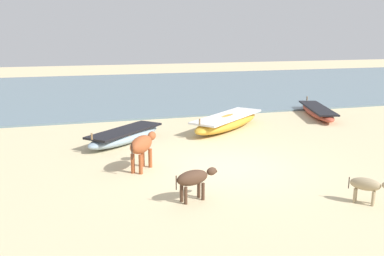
{
  "coord_description": "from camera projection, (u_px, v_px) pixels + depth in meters",
  "views": [
    {
      "loc": [
        -4.21,
        -10.54,
        3.65
      ],
      "look_at": [
        -0.27,
        2.51,
        0.6
      ],
      "focal_mm": 39.82,
      "sensor_mm": 36.0,
      "label": 1
    }
  ],
  "objects": [
    {
      "name": "ground",
      "position": [
        227.0,
        167.0,
        11.83
      ],
      "size": [
        80.0,
        80.0,
        0.0
      ],
      "primitive_type": "plane",
      "color": "beige"
    },
    {
      "name": "sea_water",
      "position": [
        131.0,
        89.0,
        27.88
      ],
      "size": [
        60.0,
        20.0,
        0.08
      ],
      "primitive_type": "cube",
      "color": "slate",
      "rests_on": "ground"
    },
    {
      "name": "fishing_boat_1",
      "position": [
        125.0,
        136.0,
        14.41
      ],
      "size": [
        3.18,
        3.04,
        0.66
      ],
      "rotation": [
        0.0,
        0.0,
        3.89
      ],
      "color": "#8CA5B7",
      "rests_on": "ground"
    },
    {
      "name": "fishing_boat_3",
      "position": [
        227.0,
        122.0,
        16.45
      ],
      "size": [
        4.06,
        3.65,
        0.75
      ],
      "rotation": [
        0.0,
        0.0,
        3.84
      ],
      "color": "gold",
      "rests_on": "ground"
    },
    {
      "name": "fishing_boat_4",
      "position": [
        317.0,
        111.0,
        19.01
      ],
      "size": [
        2.12,
        4.31,
        0.61
      ],
      "rotation": [
        0.0,
        0.0,
        1.26
      ],
      "color": "#B74733",
      "rests_on": "ground"
    },
    {
      "name": "cow_adult_rust",
      "position": [
        142.0,
        145.0,
        11.49
      ],
      "size": [
        1.07,
        1.32,
        0.95
      ],
      "rotation": [
        0.0,
        0.0,
        0.95
      ],
      "color": "#9E4C28",
      "rests_on": "ground"
    },
    {
      "name": "calf_near_dun",
      "position": [
        367.0,
        185.0,
        9.23
      ],
      "size": [
        0.73,
        0.75,
        0.58
      ],
      "rotation": [
        0.0,
        0.0,
        5.47
      ],
      "color": "tan",
      "rests_on": "ground"
    },
    {
      "name": "calf_far_dark",
      "position": [
        194.0,
        179.0,
        9.39
      ],
      "size": [
        1.07,
        0.52,
        0.71
      ],
      "rotation": [
        0.0,
        0.0,
        0.28
      ],
      "color": "#4C3323",
      "rests_on": "ground"
    }
  ]
}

